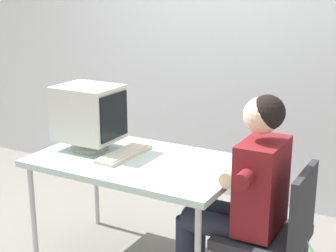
# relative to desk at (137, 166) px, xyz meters

# --- Properties ---
(wall_back) EXTENTS (8.00, 0.10, 3.00)m
(wall_back) POSITION_rel_desk_xyz_m (0.30, 1.40, 0.80)
(wall_back) COLOR silver
(wall_back) RESTS_ON ground_plane
(desk) EXTENTS (1.32, 0.80, 0.75)m
(desk) POSITION_rel_desk_xyz_m (0.00, 0.00, 0.00)
(desk) COLOR #B7B7BC
(desk) RESTS_ON ground_plane
(crt_monitor) EXTENTS (0.41, 0.34, 0.43)m
(crt_monitor) POSITION_rel_desk_xyz_m (-0.39, 0.02, 0.30)
(crt_monitor) COLOR silver
(crt_monitor) RESTS_ON desk
(keyboard) EXTENTS (0.16, 0.45, 0.03)m
(keyboard) POSITION_rel_desk_xyz_m (-0.11, 0.01, 0.07)
(keyboard) COLOR beige
(keyboard) RESTS_ON desk
(office_chair) EXTENTS (0.48, 0.48, 0.86)m
(office_chair) POSITION_rel_desk_xyz_m (0.91, 0.01, -0.22)
(office_chair) COLOR #4C4C51
(office_chair) RESTS_ON ground_plane
(person_seated) EXTENTS (0.73, 0.58, 1.25)m
(person_seated) POSITION_rel_desk_xyz_m (0.71, 0.01, -0.02)
(person_seated) COLOR maroon
(person_seated) RESTS_ON ground_plane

